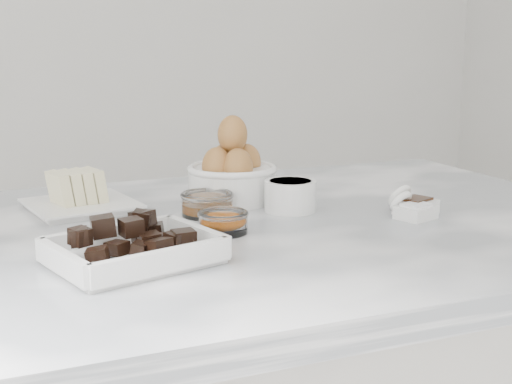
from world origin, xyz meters
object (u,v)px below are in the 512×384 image
Objects in this scene: vanilla_spoon at (412,204)px; salt_spoon at (412,209)px; sugar_ramekin at (290,194)px; honey_bowl at (207,203)px; zest_bowl at (223,221)px; butter_plate at (79,196)px; chocolate_dish at (134,246)px; egg_bowl at (232,174)px.

salt_spoon is (-0.02, -0.03, -0.00)m from vanilla_spoon.
honey_bowl is (-0.13, 0.03, -0.01)m from sugar_ramekin.
zest_bowl is 0.31m from salt_spoon.
vanilla_spoon is at bearing -20.45° from honey_bowl.
butter_plate is at bearing 155.15° from vanilla_spoon.
chocolate_dish is 0.35m from sugar_ramekin.
egg_bowl is 0.31m from salt_spoon.
chocolate_dish reaches higher than vanilla_spoon.
honey_bowl is at bearing 50.73° from chocolate_dish.
chocolate_dish is 0.37m from egg_bowl.
salt_spoon is (0.30, -0.03, -0.00)m from zest_bowl.
zest_bowl is at bearing -52.95° from butter_plate.
butter_plate is at bearing 93.00° from chocolate_dish.
butter_plate reaches higher than sugar_ramekin.
egg_bowl is at bearing 119.60° from sugar_ramekin.
chocolate_dish is 0.46m from salt_spoon.
honey_bowl is 1.05× the size of salt_spoon.
honey_bowl is (-0.07, -0.08, -0.03)m from egg_bowl.
sugar_ramekin is 0.12m from egg_bowl.
sugar_ramekin is at bearing -10.77° from honey_bowl.
egg_bowl is 1.82× the size of honey_bowl.
butter_plate is 1.20× the size of egg_bowl.
vanilla_spoon is at bearing -24.85° from butter_plate.
vanilla_spoon reaches higher than zest_bowl.
salt_spoon is at bearing -124.30° from vanilla_spoon.
egg_bowl is at bearing -7.06° from butter_plate.
butter_plate is 0.54m from vanilla_spoon.
salt_spoon is at bearing -28.37° from butter_plate.
honey_bowl is at bearing 153.78° from salt_spoon.
egg_bowl is 1.74× the size of vanilla_spoon.
zest_bowl is (-0.15, -0.09, -0.01)m from sugar_ramekin.
chocolate_dish is 0.18m from zest_bowl.
sugar_ramekin is 0.99× the size of honey_bowl.
chocolate_dish is 2.57× the size of vanilla_spoon.
vanilla_spoon is (0.24, -0.20, -0.03)m from egg_bowl.
zest_bowl is (-0.01, -0.11, -0.00)m from honey_bowl.
egg_bowl reaches higher than honey_bowl.
honey_bowl is (0.18, -0.11, -0.00)m from butter_plate.
sugar_ramekin is 0.54× the size of egg_bowl.
vanilla_spoon is at bearing 55.70° from salt_spoon.
sugar_ramekin is 0.14m from honey_bowl.
sugar_ramekin reaches higher than honey_bowl.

